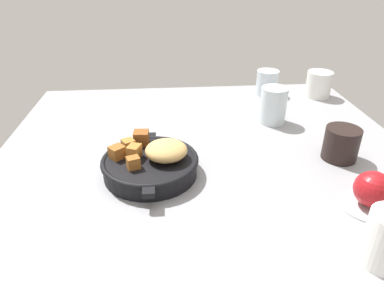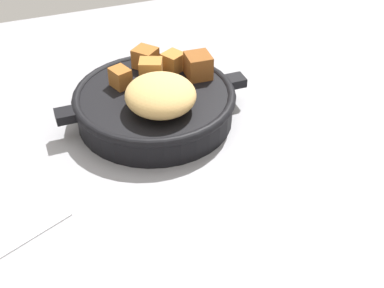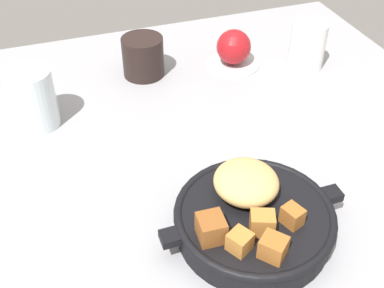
% 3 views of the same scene
% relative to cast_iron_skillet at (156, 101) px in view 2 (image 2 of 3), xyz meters
% --- Properties ---
extents(ground_plane, '(1.05, 1.02, 0.02)m').
position_rel_cast_iron_skillet_xyz_m(ground_plane, '(-0.04, 0.13, -0.04)').
color(ground_plane, gray).
extents(cast_iron_skillet, '(0.25, 0.21, 0.08)m').
position_rel_cast_iron_skillet_xyz_m(cast_iron_skillet, '(0.00, 0.00, 0.00)').
color(cast_iron_skillet, black).
rests_on(cast_iron_skillet, ground_plane).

